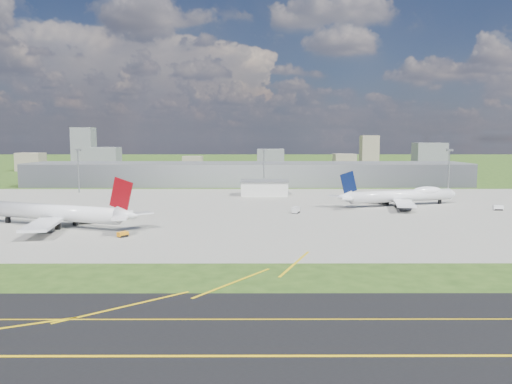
{
  "coord_description": "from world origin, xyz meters",
  "views": [
    {
      "loc": [
        4.57,
        -180.29,
        31.84
      ],
      "look_at": [
        5.13,
        33.86,
        9.0
      ],
      "focal_mm": 35.0,
      "sensor_mm": 36.0,
      "label": 1
    }
  ],
  "objects_px": {
    "airliner_red_twin": "(59,213)",
    "tug_yellow": "(123,235)",
    "airliner_blue_quad": "(402,196)",
    "van_white_far": "(498,208)",
    "van_white_near": "(296,210)"
  },
  "relations": [
    {
      "from": "airliner_red_twin",
      "to": "tug_yellow",
      "type": "xyz_separation_m",
      "value": [
        27.61,
        -18.45,
        -4.16
      ]
    },
    {
      "from": "airliner_red_twin",
      "to": "tug_yellow",
      "type": "bearing_deg",
      "value": 167.7
    },
    {
      "from": "airliner_red_twin",
      "to": "van_white_far",
      "type": "relative_size",
      "value": 14.9
    },
    {
      "from": "airliner_blue_quad",
      "to": "van_white_near",
      "type": "xyz_separation_m",
      "value": [
        -52.29,
        -23.64,
        -3.44
      ]
    },
    {
      "from": "airliner_red_twin",
      "to": "tug_yellow",
      "type": "distance_m",
      "value": 33.47
    },
    {
      "from": "airliner_red_twin",
      "to": "airliner_blue_quad",
      "type": "height_order",
      "value": "airliner_red_twin"
    },
    {
      "from": "tug_yellow",
      "to": "van_white_far",
      "type": "height_order",
      "value": "van_white_far"
    },
    {
      "from": "van_white_near",
      "to": "van_white_far",
      "type": "height_order",
      "value": "van_white_near"
    },
    {
      "from": "van_white_far",
      "to": "airliner_red_twin",
      "type": "bearing_deg",
      "value": -158.5
    },
    {
      "from": "airliner_red_twin",
      "to": "van_white_near",
      "type": "xyz_separation_m",
      "value": [
        88.28,
        33.63,
        -3.69
      ]
    },
    {
      "from": "airliner_blue_quad",
      "to": "van_white_far",
      "type": "bearing_deg",
      "value": -40.16
    },
    {
      "from": "airliner_red_twin",
      "to": "van_white_far",
      "type": "height_order",
      "value": "airliner_red_twin"
    },
    {
      "from": "van_white_far",
      "to": "van_white_near",
      "type": "bearing_deg",
      "value": -166.46
    },
    {
      "from": "tug_yellow",
      "to": "van_white_near",
      "type": "height_order",
      "value": "van_white_near"
    },
    {
      "from": "airliner_blue_quad",
      "to": "van_white_far",
      "type": "distance_m",
      "value": 41.87
    }
  ]
}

